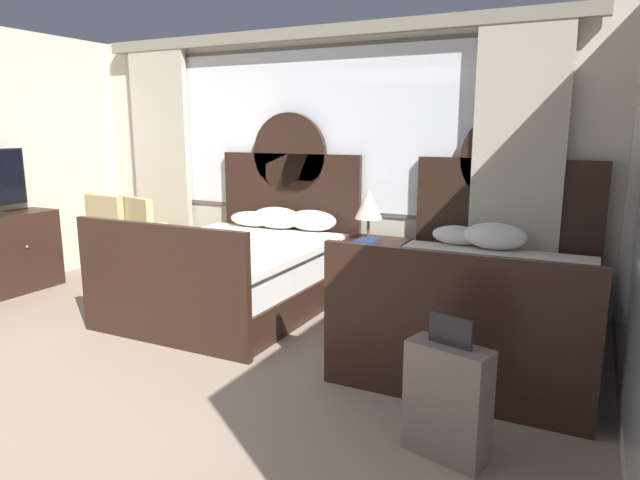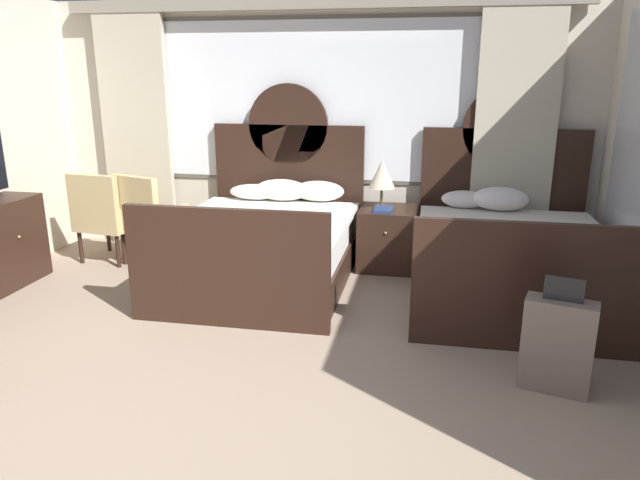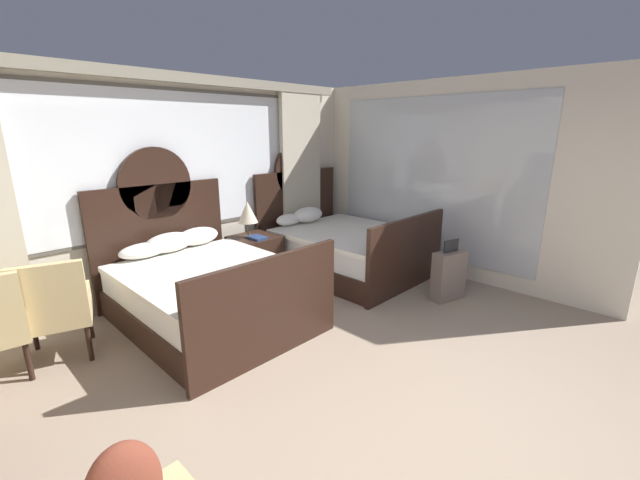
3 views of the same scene
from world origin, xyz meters
name	(u,v)px [view 2 (image 2 of 3)]	position (x,y,z in m)	size (l,w,h in m)	color
ground_plane	(179,457)	(0.00, 0.00, 0.00)	(24.00, 24.00, 0.00)	gray
wall_back_window	(316,123)	(0.00, 3.78, 1.43)	(5.82, 0.22, 2.70)	beige
bed_near_window	(266,242)	(-0.29, 2.74, 0.38)	(1.65, 2.13, 1.84)	black
bed_near_mirror	(508,257)	(1.96, 2.72, 0.38)	(1.65, 2.13, 1.84)	black
nightstand_between_beds	(388,238)	(0.84, 3.34, 0.31)	(0.58, 0.61, 0.63)	black
table_lamp_on_nightstand	(382,175)	(0.76, 3.36, 0.97)	(0.27, 0.27, 0.49)	brown
book_on_nightstand	(383,209)	(0.79, 3.23, 0.64)	(0.18, 0.26, 0.03)	navy
armchair_by_window_left	(148,216)	(-1.63, 2.99, 0.51)	(0.70, 0.70, 0.96)	tan
armchair_by_window_centre	(105,214)	(-2.11, 2.99, 0.51)	(0.62, 0.62, 0.96)	tan
suitcase_on_floor	(557,345)	(2.08, 1.11, 0.31)	(0.46, 0.29, 0.76)	#75665B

